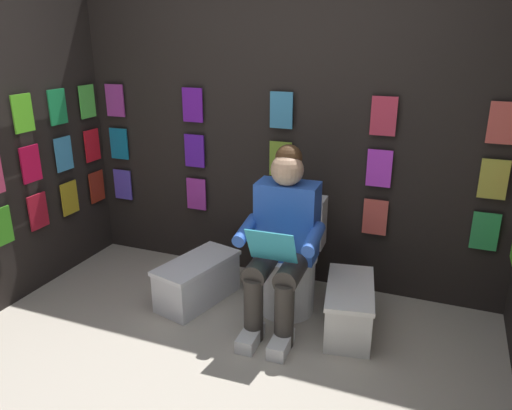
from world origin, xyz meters
The scene contains 6 objects.
display_wall_back centered at (0.00, -1.71, 1.10)m, with size 3.39×0.14×2.21m.
display_wall_right centered at (1.69, -0.83, 1.10)m, with size 0.14×1.66×2.21m.
toilet centered at (-0.22, -1.25, 0.33)m, with size 0.41×0.56×0.77m.
person_reading centered at (-0.22, -1.02, 0.60)m, with size 0.53×0.69×1.19m.
comic_longbox_near centered at (-0.67, -1.08, 0.16)m, with size 0.40×0.66×0.32m.
comic_longbox_far centered at (0.42, -1.05, 0.16)m, with size 0.45×0.70×0.32m.
Camera 1 is at (-1.14, 1.73, 1.85)m, focal length 34.45 mm.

